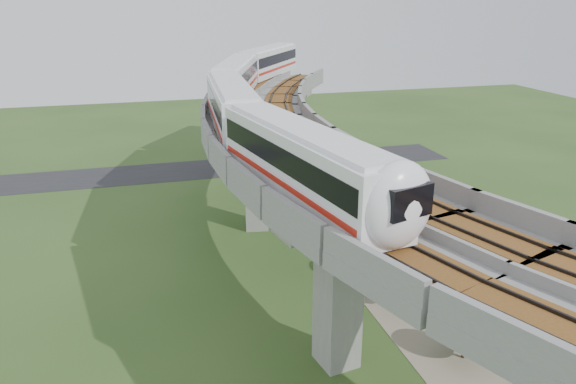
{
  "coord_description": "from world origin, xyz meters",
  "views": [
    {
      "loc": [
        -9.19,
        -36.12,
        20.04
      ],
      "look_at": [
        0.5,
        -1.61,
        7.5
      ],
      "focal_mm": 35.0,
      "sensor_mm": 36.0,
      "label": 1
    }
  ],
  "objects_px": {
    "car_red": "(443,259)",
    "car_dark": "(442,247)",
    "metro_train": "(258,91)",
    "car_white": "(500,309)"
  },
  "relations": [
    {
      "from": "car_red",
      "to": "car_dark",
      "type": "height_order",
      "value": "car_dark"
    },
    {
      "from": "car_white",
      "to": "car_red",
      "type": "bearing_deg",
      "value": 85.26
    },
    {
      "from": "metro_train",
      "to": "car_white",
      "type": "bearing_deg",
      "value": -60.72
    },
    {
      "from": "car_dark",
      "to": "car_red",
      "type": "bearing_deg",
      "value": 145.15
    },
    {
      "from": "metro_train",
      "to": "car_dark",
      "type": "relative_size",
      "value": 12.82
    },
    {
      "from": "car_white",
      "to": "car_dark",
      "type": "relative_size",
      "value": 0.86
    },
    {
      "from": "car_red",
      "to": "car_dark",
      "type": "relative_size",
      "value": 0.77
    },
    {
      "from": "car_white",
      "to": "car_red",
      "type": "xyz_separation_m",
      "value": [
        0.32,
        7.77,
        -0.09
      ]
    },
    {
      "from": "car_white",
      "to": "car_dark",
      "type": "xyz_separation_m",
      "value": [
        1.36,
        9.6,
        -0.01
      ]
    },
    {
      "from": "metro_train",
      "to": "car_white",
      "type": "relative_size",
      "value": 14.86
    }
  ]
}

